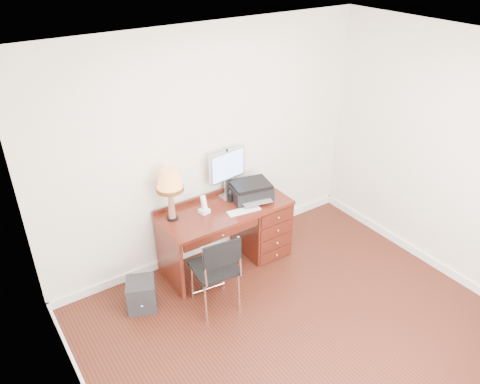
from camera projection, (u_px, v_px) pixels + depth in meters
ground at (302, 335)px, 4.61m from camera, size 4.00×4.00×0.00m
room_shell at (264, 294)px, 5.04m from camera, size 4.00×4.00×4.00m
desk at (248, 224)px, 5.57m from camera, size 1.50×0.67×0.75m
monitor at (228, 168)px, 5.32m from camera, size 0.49×0.18×0.57m
keyboard at (244, 211)px, 5.18m from camera, size 0.39×0.16×0.01m
mouse_pad at (260, 198)px, 5.41m from camera, size 0.24×0.24×0.05m
printer at (251, 191)px, 5.39m from camera, size 0.51×0.44×0.20m
leg_lamp at (170, 183)px, 4.83m from camera, size 0.29×0.29×0.60m
phone at (204, 208)px, 5.13m from camera, size 0.12×0.12×0.21m
pen_cup at (231, 198)px, 5.35m from camera, size 0.07×0.07×0.09m
chair at (218, 265)px, 4.66m from camera, size 0.49×0.49×0.92m
equipment_box at (142, 294)px, 4.86m from camera, size 0.38×0.38×0.34m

